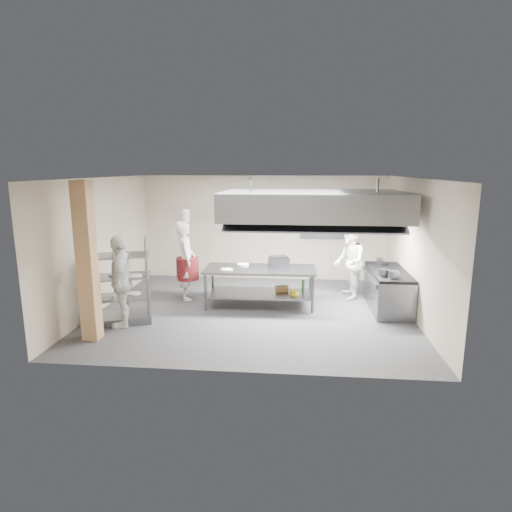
# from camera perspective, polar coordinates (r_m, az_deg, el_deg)

# --- Properties ---
(floor) EXTENTS (7.00, 7.00, 0.00)m
(floor) POSITION_cam_1_polar(r_m,az_deg,el_deg) (9.87, -0.35, -7.32)
(floor) COLOR #343436
(floor) RESTS_ON ground
(ceiling) EXTENTS (7.00, 7.00, 0.00)m
(ceiling) POSITION_cam_1_polar(r_m,az_deg,el_deg) (9.33, -0.37, 10.38)
(ceiling) COLOR silver
(ceiling) RESTS_ON wall_back
(wall_back) EXTENTS (7.00, 0.00, 7.00)m
(wall_back) POSITION_cam_1_polar(r_m,az_deg,el_deg) (12.44, 1.04, 3.76)
(wall_back) COLOR #C1B199
(wall_back) RESTS_ON ground
(wall_left) EXTENTS (0.00, 6.00, 6.00)m
(wall_left) POSITION_cam_1_polar(r_m,az_deg,el_deg) (10.43, -19.86, 1.53)
(wall_left) COLOR #C1B199
(wall_left) RESTS_ON ground
(wall_right) EXTENTS (0.00, 6.00, 6.00)m
(wall_right) POSITION_cam_1_polar(r_m,az_deg,el_deg) (9.78, 20.50, 0.85)
(wall_right) COLOR #C1B199
(wall_right) RESTS_ON ground
(column) EXTENTS (0.30, 0.30, 3.00)m
(column) POSITION_cam_1_polar(r_m,az_deg,el_deg) (8.50, -21.60, -0.78)
(column) COLOR tan
(column) RESTS_ON floor
(exhaust_hood) EXTENTS (4.00, 2.50, 0.60)m
(exhaust_hood) POSITION_cam_1_polar(r_m,az_deg,el_deg) (9.72, 7.57, 6.79)
(exhaust_hood) COLOR slate
(exhaust_hood) RESTS_ON ceiling
(hood_strip_a) EXTENTS (1.60, 0.12, 0.04)m
(hood_strip_a) POSITION_cam_1_polar(r_m,az_deg,el_deg) (9.76, 2.22, 5.01)
(hood_strip_a) COLOR white
(hood_strip_a) RESTS_ON exhaust_hood
(hood_strip_b) EXTENTS (1.60, 0.12, 0.04)m
(hood_strip_b) POSITION_cam_1_polar(r_m,az_deg,el_deg) (9.83, 12.79, 4.77)
(hood_strip_b) COLOR white
(hood_strip_b) RESTS_ON exhaust_hood
(wall_shelf) EXTENTS (1.50, 0.28, 0.04)m
(wall_shelf) POSITION_cam_1_polar(r_m,az_deg,el_deg) (12.27, 9.41, 3.50)
(wall_shelf) COLOR slate
(wall_shelf) RESTS_ON wall_back
(island) EXTENTS (2.60, 1.12, 0.91)m
(island) POSITION_cam_1_polar(r_m,az_deg,el_deg) (10.11, 0.54, -4.14)
(island) COLOR slate
(island) RESTS_ON floor
(island_worktop) EXTENTS (2.60, 1.12, 0.06)m
(island_worktop) POSITION_cam_1_polar(r_m,az_deg,el_deg) (10.01, 0.54, -1.80)
(island_worktop) COLOR slate
(island_worktop) RESTS_ON island
(island_undershelf) EXTENTS (2.40, 1.01, 0.04)m
(island_undershelf) POSITION_cam_1_polar(r_m,az_deg,el_deg) (10.16, 0.53, -4.98)
(island_undershelf) COLOR slate
(island_undershelf) RESTS_ON island
(pass_rack) EXTENTS (1.35, 1.04, 1.78)m
(pass_rack) POSITION_cam_1_polar(r_m,az_deg,el_deg) (9.39, -17.61, -3.19)
(pass_rack) COLOR slate
(pass_rack) RESTS_ON floor
(cooking_range) EXTENTS (0.80, 2.00, 0.84)m
(cooking_range) POSITION_cam_1_polar(r_m,az_deg,el_deg) (10.39, 17.14, -4.44)
(cooking_range) COLOR gray
(cooking_range) RESTS_ON floor
(range_top) EXTENTS (0.78, 1.96, 0.06)m
(range_top) POSITION_cam_1_polar(r_m,az_deg,el_deg) (10.28, 17.29, -2.03)
(range_top) COLOR black
(range_top) RESTS_ON cooking_range
(chef_head) EXTENTS (0.66, 0.82, 1.95)m
(chef_head) POSITION_cam_1_polar(r_m,az_deg,el_deg) (10.65, -9.34, -0.59)
(chef_head) COLOR white
(chef_head) RESTS_ON floor
(chef_line) EXTENTS (0.75, 0.94, 1.85)m
(chef_line) POSITION_cam_1_polar(r_m,az_deg,el_deg) (10.83, 12.29, -0.79)
(chef_line) COLOR silver
(chef_line) RESTS_ON floor
(chef_plating) EXTENTS (0.76, 1.20, 1.90)m
(chef_plating) POSITION_cam_1_polar(r_m,az_deg,el_deg) (9.16, -17.56, -3.20)
(chef_plating) COLOR white
(chef_plating) RESTS_ON floor
(griddle) EXTENTS (0.53, 0.47, 0.21)m
(griddle) POSITION_cam_1_polar(r_m,az_deg,el_deg) (10.19, 3.06, -0.77)
(griddle) COLOR slate
(griddle) RESTS_ON island_worktop
(wicker_basket) EXTENTS (0.32, 0.25, 0.13)m
(wicker_basket) POSITION_cam_1_polar(r_m,az_deg,el_deg) (10.25, 3.46, -4.37)
(wicker_basket) COLOR brown
(wicker_basket) RESTS_ON island_undershelf
(stockpot) EXTENTS (0.23, 0.23, 0.16)m
(stockpot) POSITION_cam_1_polar(r_m,az_deg,el_deg) (9.70, 16.69, -2.14)
(stockpot) COLOR gray
(stockpot) RESTS_ON range_top
(plate_stack) EXTENTS (0.28, 0.28, 0.05)m
(plate_stack) POSITION_cam_1_polar(r_m,az_deg,el_deg) (9.48, -17.49, -5.06)
(plate_stack) COLOR white
(plate_stack) RESTS_ON pass_rack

